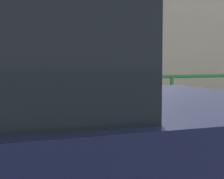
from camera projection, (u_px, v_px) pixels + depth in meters
The scene contains 5 objects.
sidewalk_curb at pixel (41, 166), 4.27m from camera, with size 36.00×2.39×0.16m, color #ADA8A0.
parking_meter at pixel (84, 76), 3.53m from camera, with size 0.16×0.18×1.47m.
pedestrian_at_meter at pixel (133, 80), 3.65m from camera, with size 0.63×0.54×1.74m.
background_railing at pixel (30, 95), 5.18m from camera, with size 24.06×0.06×0.99m.
backdrop_wall at pixel (15, 33), 7.54m from camera, with size 32.00×0.50×3.97m, color #ADA38E.
Camera 1 is at (-0.58, -3.04, 1.34)m, focal length 55.72 mm.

